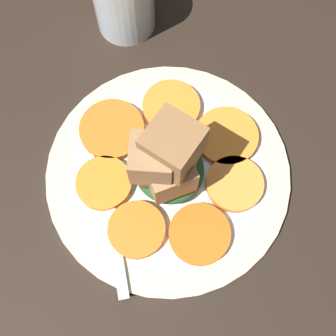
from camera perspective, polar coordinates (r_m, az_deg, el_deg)
name	(u,v)px	position (r cm, az deg, el deg)	size (l,w,h in cm)	color
table_slab	(168,177)	(48.46, 0.00, -1.24)	(120.00, 120.00, 2.00)	black
plate	(168,173)	(47.02, 0.00, -0.65)	(27.07, 27.07, 1.05)	beige
carrot_slice_0	(137,230)	(44.31, -4.26, -8.32)	(6.04, 6.04, 1.05)	orange
carrot_slice_1	(195,236)	(44.16, 3.70, -9.18)	(6.45, 6.45, 1.05)	orange
carrot_slice_2	(234,184)	(46.01, 9.00, -2.16)	(6.22, 6.22, 1.05)	orange
carrot_slice_3	(226,136)	(47.90, 7.92, 4.26)	(7.08, 7.08, 1.05)	orange
carrot_slice_4	(171,107)	(49.10, 0.44, 8.30)	(6.68, 6.68, 1.05)	orange
carrot_slice_5	(112,130)	(48.21, -7.60, 5.18)	(7.33, 7.33, 1.05)	orange
carrot_slice_6	(104,183)	(45.99, -8.66, -2.06)	(6.05, 6.05, 1.05)	orange
center_pile	(167,161)	(41.69, -0.16, 0.95)	(8.47, 8.52, 11.73)	#235128
fork	(109,201)	(45.68, -7.98, -4.46)	(19.37, 6.21, 0.40)	silver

